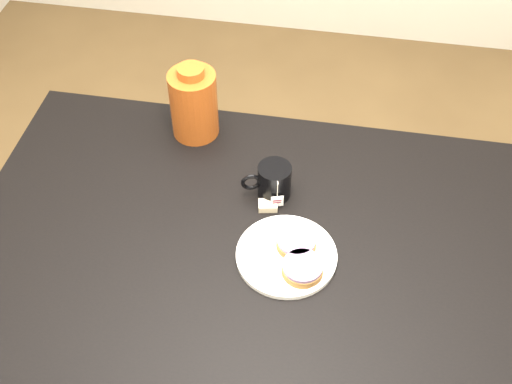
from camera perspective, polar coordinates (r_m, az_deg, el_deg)
table at (r=1.54m, az=0.69°, el=-6.82°), size 1.40×0.90×0.75m
plate at (r=1.45m, az=2.72°, el=-5.61°), size 0.23×0.23×0.02m
bagel_back at (r=1.45m, az=3.60°, el=-4.47°), size 0.12×0.12×0.03m
bagel_front at (r=1.41m, az=4.15°, el=-6.77°), size 0.13×0.13×0.03m
mug at (r=1.54m, az=1.56°, el=0.98°), size 0.13×0.10×0.09m
teabag_pouch at (r=1.54m, az=1.06°, el=-1.22°), size 0.05×0.04×0.02m
bagel_package at (r=1.68m, az=-5.56°, el=7.86°), size 0.16×0.16×0.21m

